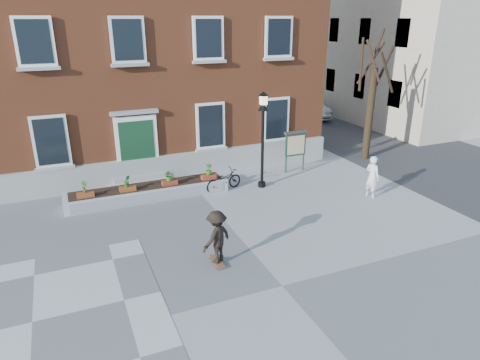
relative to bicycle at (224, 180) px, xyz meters
name	(u,v)px	position (x,y,z in m)	size (l,w,h in m)	color
ground	(282,286)	(-0.98, -6.83, -0.43)	(100.00, 100.00, 0.00)	gray
checker_patch	(32,322)	(-6.98, -5.83, -0.43)	(6.00, 6.00, 0.01)	slate
bicycle	(224,180)	(0.00, 0.00, 0.00)	(0.58, 1.65, 0.87)	black
parked_car	(307,107)	(10.24, 10.37, 0.29)	(1.54, 4.41, 1.45)	#BBBDC0
bystander	(372,177)	(5.06, -2.89, 0.40)	(0.61, 0.40, 1.66)	silver
brick_building	(109,24)	(-2.98, 7.14, 5.87)	(18.40, 10.85, 12.60)	brown
planter_assembly	(149,191)	(-2.97, 0.34, -0.13)	(6.20, 1.12, 1.15)	#B6B6B2
bare_tree	(371,102)	(8.02, 1.18, 2.36)	(1.83, 1.83, 6.16)	#312315
side_street	(371,11)	(17.01, 12.95, 6.59)	(15.20, 36.00, 14.50)	#38383B
lamp_post	(263,127)	(1.60, -0.26, 2.10)	(0.40, 0.40, 3.93)	black
notice_board	(295,145)	(3.80, 0.87, 0.83)	(1.10, 0.16, 1.87)	#183125
skateboarder	(217,237)	(-2.17, -5.13, 0.42)	(1.16, 0.98, 1.64)	brown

